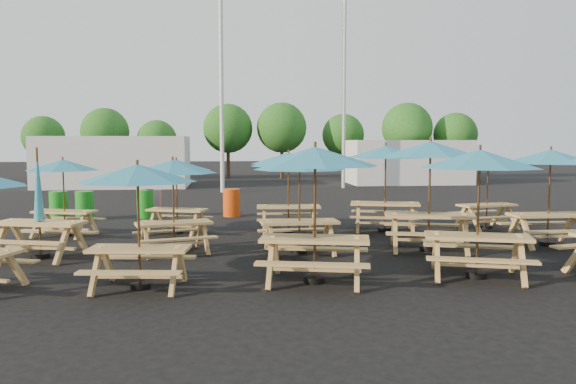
{
  "coord_description": "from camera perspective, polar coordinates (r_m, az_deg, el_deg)",
  "views": [
    {
      "loc": [
        -1.58,
        -13.97,
        2.49
      ],
      "look_at": [
        0.0,
        1.5,
        1.1
      ],
      "focal_mm": 35.0,
      "sensor_mm": 36.0,
      "label": 1
    }
  ],
  "objects": [
    {
      "name": "tree_1",
      "position": [
        38.75,
        -18.09,
        5.83
      ],
      "size": [
        3.11,
        3.11,
        4.72
      ],
      "color": "#382314",
      "rests_on": "ground"
    },
    {
      "name": "picnic_unit_9",
      "position": [
        10.72,
        18.88,
        2.55
      ],
      "size": [
        2.76,
        2.76,
        2.37
      ],
      "rotation": [
        0.0,
        0.0,
        -0.3
      ],
      "color": "tan",
      "rests_on": "ground"
    },
    {
      "name": "mast_0",
      "position": [
        28.2,
        -6.79,
        12.22
      ],
      "size": [
        0.2,
        0.2,
        12.0
      ],
      "primitive_type": "cylinder",
      "color": "silver",
      "rests_on": "ground"
    },
    {
      "name": "picnic_unit_7",
      "position": [
        12.42,
        1.17,
        2.45
      ],
      "size": [
        2.17,
        2.17,
        2.2
      ],
      "rotation": [
        0.0,
        0.0,
        0.06
      ],
      "color": "tan",
      "rests_on": "ground"
    },
    {
      "name": "picnic_unit_6",
      "position": [
        9.79,
        2.76,
        2.88
      ],
      "size": [
        2.68,
        2.68,
        2.43
      ],
      "rotation": [
        0.0,
        0.0,
        -0.21
      ],
      "color": "tan",
      "rests_on": "ground"
    },
    {
      "name": "ground",
      "position": [
        14.28,
        0.61,
        -4.93
      ],
      "size": [
        120.0,
        120.0,
        0.0
      ],
      "primitive_type": "plane",
      "color": "black",
      "rests_on": "ground"
    },
    {
      "name": "waste_bin_3",
      "position": [
        19.0,
        -14.27,
        -1.18
      ],
      "size": [
        0.57,
        0.57,
        0.92
      ],
      "primitive_type": "cylinder",
      "color": "#198D1C",
      "rests_on": "ground"
    },
    {
      "name": "picnic_unit_13",
      "position": [
        14.72,
        25.12,
        2.8
      ],
      "size": [
        2.17,
        2.17,
        2.33
      ],
      "rotation": [
        0.0,
        0.0,
        0.0
      ],
      "color": "tan",
      "rests_on": "ground"
    },
    {
      "name": "mast_1",
      "position": [
        30.78,
        5.72,
        11.62
      ],
      "size": [
        0.2,
        0.2,
        12.0
      ],
      "primitive_type": "cylinder",
      "color": "silver",
      "rests_on": "ground"
    },
    {
      "name": "picnic_unit_5",
      "position": [
        15.46,
        -11.28,
        2.3
      ],
      "size": [
        2.38,
        2.38,
        2.03
      ],
      "rotation": [
        0.0,
        0.0,
        -0.33
      ],
      "color": "tan",
      "rests_on": "ground"
    },
    {
      "name": "picnic_unit_4",
      "position": [
        12.69,
        -11.61,
        2.05
      ],
      "size": [
        2.44,
        2.44,
        2.12
      ],
      "rotation": [
        0.0,
        0.0,
        0.29
      ],
      "color": "tan",
      "rests_on": "ground"
    },
    {
      "name": "picnic_unit_11",
      "position": [
        15.76,
        9.9,
        3.59
      ],
      "size": [
        2.72,
        2.72,
        2.41
      ],
      "rotation": [
        0.0,
        0.0,
        -0.25
      ],
      "color": "tan",
      "rests_on": "ground"
    },
    {
      "name": "tree_0",
      "position": [
        41.16,
        -23.6,
        5.15
      ],
      "size": [
        2.8,
        2.8,
        4.24
      ],
      "color": "#382314",
      "rests_on": "ground"
    },
    {
      "name": "tree_3",
      "position": [
        38.7,
        -6.12,
        6.43
      ],
      "size": [
        3.36,
        3.36,
        5.09
      ],
      "color": "#382314",
      "rests_on": "ground"
    },
    {
      "name": "event_tent_1",
      "position": [
        34.65,
        11.97,
        3.02
      ],
      "size": [
        7.0,
        4.0,
        2.6
      ],
      "primitive_type": "cube",
      "color": "silver",
      "rests_on": "ground"
    },
    {
      "name": "tree_5",
      "position": [
        39.43,
        5.61,
        5.78
      ],
      "size": [
        2.94,
        2.94,
        4.45
      ],
      "color": "#382314",
      "rests_on": "ground"
    },
    {
      "name": "event_tent_0",
      "position": [
        32.63,
        -17.2,
        2.96
      ],
      "size": [
        8.0,
        4.0,
        2.8
      ],
      "primitive_type": "cube",
      "color": "silver",
      "rests_on": "ground"
    },
    {
      "name": "waste_bin_1",
      "position": [
        19.06,
        -19.95,
        -1.31
      ],
      "size": [
        0.57,
        0.57,
        0.92
      ],
      "primitive_type": "cylinder",
      "color": "#198D1C",
      "rests_on": "ground"
    },
    {
      "name": "picnic_unit_8",
      "position": [
        15.37,
        0.05,
        3.01
      ],
      "size": [
        2.17,
        2.17,
        2.22
      ],
      "rotation": [
        0.0,
        0.0,
        -0.05
      ],
      "color": "tan",
      "rests_on": "ground"
    },
    {
      "name": "picnic_unit_2",
      "position": [
        15.82,
        -21.89,
        2.17
      ],
      "size": [
        2.36,
        2.36,
        2.05
      ],
      "rotation": [
        0.0,
        0.0,
        -0.28
      ],
      "color": "tan",
      "rests_on": "ground"
    },
    {
      "name": "tree_4",
      "position": [
        38.4,
        -0.64,
        6.54
      ],
      "size": [
        3.41,
        3.41,
        5.17
      ],
      "color": "#382314",
      "rests_on": "ground"
    },
    {
      "name": "tree_6",
      "position": [
        38.73,
        12.01,
        6.38
      ],
      "size": [
        3.38,
        3.38,
        5.13
      ],
      "color": "#382314",
      "rests_on": "ground"
    },
    {
      "name": "waste_bin_0",
      "position": [
        19.34,
        -22.26,
        -1.3
      ],
      "size": [
        0.57,
        0.57,
        0.92
      ],
      "primitive_type": "cylinder",
      "color": "#198D1C",
      "rests_on": "ground"
    },
    {
      "name": "tree_7",
      "position": [
        39.91,
        16.65,
        5.61
      ],
      "size": [
        2.95,
        2.95,
        4.48
      ],
      "color": "#382314",
      "rests_on": "ground"
    },
    {
      "name": "tree_2",
      "position": [
        37.93,
        -13.17,
        5.17
      ],
      "size": [
        2.59,
        2.59,
        3.93
      ],
      "color": "#382314",
      "rests_on": "ground"
    },
    {
      "name": "picnic_unit_14",
      "position": [
        16.98,
        19.67,
        2.65
      ],
      "size": [
        2.38,
        2.38,
        2.13
      ],
      "rotation": [
        0.0,
        0.0,
        0.23
      ],
      "color": "tan",
      "rests_on": "ground"
    },
    {
      "name": "waste_bin_2",
      "position": [
        19.14,
        -13.44,
        -1.12
      ],
      "size": [
        0.57,
        0.57,
        0.92
      ],
      "primitive_type": "cylinder",
      "color": "gray",
      "rests_on": "ground"
    },
    {
      "name": "waste_bin_4",
      "position": [
        18.88,
        -5.75,
        -1.09
      ],
      "size": [
        0.57,
        0.57,
        0.92
      ],
      "primitive_type": "cylinder",
      "color": "#D7450C",
      "rests_on": "ground"
    },
    {
      "name": "picnic_unit_1",
      "position": [
        13.09,
        -23.95,
        -1.97
      ],
      "size": [
        2.22,
        2.05,
        2.38
      ],
      "rotation": [
        0.0,
        0.0,
        -0.26
      ],
      "color": "tan",
      "rests_on": "ground"
    },
    {
      "name": "picnic_unit_3",
      "position": [
        9.72,
        -15.03,
        1.2
      ],
      "size": [
        2.2,
        2.2,
        2.14
      ],
      "rotation": [
        0.0,
        0.0,
        -0.12
      ],
      "color": "tan",
      "rests_on": "ground"
    },
    {
      "name": "picnic_unit_10",
      "position": [
        13.12,
        14.26,
        3.68
      ],
      "size": [
        2.84,
        2.84,
        2.53
      ],
      "rotation": [
        0.0,
        0.0,
        -0.24
      ],
      "color": "tan",
      "rests_on": "ground"
    }
  ]
}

